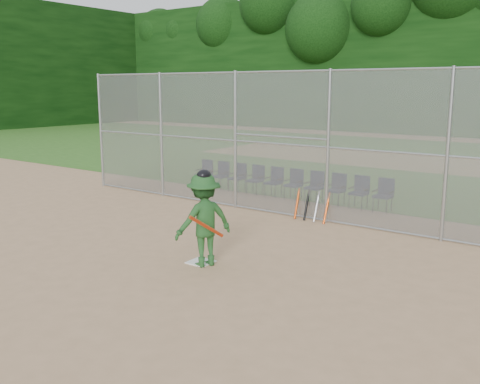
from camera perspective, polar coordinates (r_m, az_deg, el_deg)
The scene contains 18 objects.
ground at distance 11.05m, azimuth -7.75°, elevation -7.64°, with size 100.00×100.00×0.00m, color tan.
grass_strip at distance 26.75m, azimuth 20.06°, elevation 2.87°, with size 100.00×100.00×0.00m, color #30631D.
dirt_patch_far at distance 26.75m, azimuth 20.06°, elevation 2.87°, with size 24.00×24.00×0.00m, color tan.
backstop_fence at distance 14.55m, azimuth 5.86°, elevation 5.29°, with size 16.09×0.09×4.00m.
treeline at distance 28.51m, azimuth 21.99°, elevation 14.30°, with size 81.00×60.00×11.00m.
home_plate at distance 11.08m, azimuth -4.18°, elevation -7.45°, with size 0.48×0.48×0.02m, color white.
batter_at_plate at distance 10.66m, azimuth -3.88°, elevation -2.94°, with size 1.12×1.46×1.96m.
spare_bats at distance 14.45m, azimuth 7.65°, elevation -1.45°, with size 0.96×0.37×0.83m.
chair_0 at distance 19.26m, azimuth -3.91°, elevation 1.97°, with size 0.54×0.52×0.96m, color #0E1933, non-canonical shape.
chair_1 at distance 18.79m, azimuth -2.17°, elevation 1.76°, with size 0.54×0.52×0.96m, color #0E1933, non-canonical shape.
chair_2 at distance 18.34m, azimuth -0.34°, elevation 1.54°, with size 0.54×0.52×0.96m, color #0E1933, non-canonical shape.
chair_3 at distance 17.92m, azimuth 1.57°, elevation 1.30°, with size 0.54×0.52×0.96m, color #0E1933, non-canonical shape.
chair_4 at distance 17.51m, azimuth 3.58°, elevation 1.06°, with size 0.54×0.52×0.96m, color #0E1933, non-canonical shape.
chair_5 at distance 17.13m, azimuth 5.68°, elevation 0.80°, with size 0.54×0.52×0.96m, color #0E1933, non-canonical shape.
chair_6 at distance 16.77m, azimuth 7.87°, elevation 0.52°, with size 0.54×0.52×0.96m, color #0E1933, non-canonical shape.
chair_7 at distance 16.43m, azimuth 10.15°, elevation 0.24°, with size 0.54×0.52×0.96m, color #0E1933, non-canonical shape.
chair_8 at distance 16.13m, azimuth 12.53°, elevation -0.06°, with size 0.54×0.52×0.96m, color #0E1933, non-canonical shape.
chair_9 at distance 15.85m, azimuth 14.99°, elevation -0.37°, with size 0.54×0.52×0.96m, color #0E1933, non-canonical shape.
Camera 1 is at (7.32, -7.49, 3.53)m, focal length 40.00 mm.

